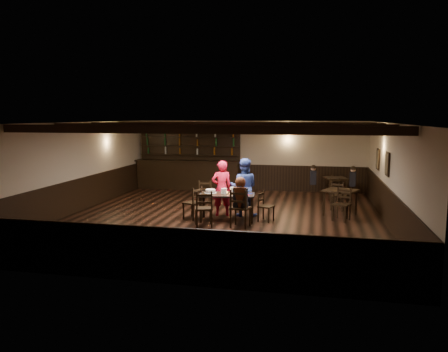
% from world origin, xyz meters
% --- Properties ---
extents(ground, '(10.00, 10.00, 0.00)m').
position_xyz_m(ground, '(0.00, 0.00, 0.00)').
color(ground, black).
rests_on(ground, ground).
extents(room_shell, '(9.02, 10.02, 2.71)m').
position_xyz_m(room_shell, '(0.01, 0.04, 1.75)').
color(room_shell, beige).
rests_on(room_shell, ground).
extents(dining_table, '(1.58, 0.93, 0.75)m').
position_xyz_m(dining_table, '(0.20, -0.24, 0.67)').
color(dining_table, black).
rests_on(dining_table, ground).
extents(chair_near_left, '(0.56, 0.55, 0.96)m').
position_xyz_m(chair_near_left, '(-0.24, -1.08, 0.56)').
color(chair_near_left, black).
rests_on(chair_near_left, ground).
extents(chair_near_right, '(0.54, 0.52, 1.01)m').
position_xyz_m(chair_near_right, '(0.68, -0.96, 0.59)').
color(chair_near_right, black).
rests_on(chair_near_right, ground).
extents(chair_end_left, '(0.55, 0.56, 0.93)m').
position_xyz_m(chair_end_left, '(-0.71, -0.30, 0.54)').
color(chair_end_left, black).
rests_on(chair_end_left, ground).
extents(chair_end_right, '(0.47, 0.48, 0.83)m').
position_xyz_m(chair_end_right, '(1.20, -0.08, 0.49)').
color(chair_end_right, black).
rests_on(chair_end_right, ground).
extents(chair_far_pushed, '(0.45, 0.44, 0.90)m').
position_xyz_m(chair_far_pushed, '(-0.76, 1.00, 0.53)').
color(chair_far_pushed, black).
rests_on(chair_far_pushed, ground).
extents(woman_pink, '(0.69, 0.58, 1.61)m').
position_xyz_m(woman_pink, '(-0.07, 0.32, 0.81)').
color(woman_pink, '#E02442').
rests_on(woman_pink, ground).
extents(man_blue, '(0.85, 0.67, 1.68)m').
position_xyz_m(man_blue, '(0.55, 0.43, 0.84)').
color(man_blue, navy).
rests_on(man_blue, ground).
extents(seated_person, '(0.37, 0.55, 0.89)m').
position_xyz_m(seated_person, '(0.69, -0.89, 0.86)').
color(seated_person, black).
rests_on(seated_person, ground).
extents(cake, '(0.34, 0.34, 0.11)m').
position_xyz_m(cake, '(-0.28, -0.21, 0.80)').
color(cake, white).
rests_on(cake, dining_table).
extents(plate_stack_a, '(0.17, 0.17, 0.16)m').
position_xyz_m(plate_stack_a, '(0.12, -0.27, 0.83)').
color(plate_stack_a, white).
rests_on(plate_stack_a, dining_table).
extents(plate_stack_b, '(0.15, 0.15, 0.18)m').
position_xyz_m(plate_stack_b, '(0.34, -0.15, 0.84)').
color(plate_stack_b, white).
rests_on(plate_stack_b, dining_table).
extents(tea_light, '(0.05, 0.05, 0.06)m').
position_xyz_m(tea_light, '(0.18, -0.18, 0.78)').
color(tea_light, '#A5A8AD').
rests_on(tea_light, dining_table).
extents(salt_shaker, '(0.03, 0.03, 0.08)m').
position_xyz_m(salt_shaker, '(0.50, -0.27, 0.79)').
color(salt_shaker, silver).
rests_on(salt_shaker, dining_table).
extents(pepper_shaker, '(0.04, 0.04, 0.10)m').
position_xyz_m(pepper_shaker, '(0.65, -0.24, 0.80)').
color(pepper_shaker, '#A5A8AD').
rests_on(pepper_shaker, dining_table).
extents(drink_glass, '(0.06, 0.06, 0.10)m').
position_xyz_m(drink_glass, '(0.48, -0.10, 0.80)').
color(drink_glass, silver).
rests_on(drink_glass, dining_table).
extents(menu_red, '(0.33, 0.28, 0.00)m').
position_xyz_m(menu_red, '(0.69, -0.33, 0.75)').
color(menu_red, maroon).
rests_on(menu_red, dining_table).
extents(menu_blue, '(0.27, 0.19, 0.00)m').
position_xyz_m(menu_blue, '(0.75, -0.05, 0.75)').
color(menu_blue, '#0D1445').
rests_on(menu_blue, dining_table).
extents(bar_counter, '(4.29, 0.70, 2.20)m').
position_xyz_m(bar_counter, '(-2.38, 4.72, 0.73)').
color(bar_counter, black).
rests_on(bar_counter, ground).
extents(back_table_a, '(1.13, 1.13, 0.75)m').
position_xyz_m(back_table_a, '(3.31, 1.11, 0.65)').
color(back_table_a, black).
rests_on(back_table_a, ground).
extents(back_table_b, '(0.90, 0.90, 0.75)m').
position_xyz_m(back_table_b, '(3.26, 3.76, 0.64)').
color(back_table_b, black).
rests_on(back_table_b, ground).
extents(bg_patron_left, '(0.23, 0.35, 0.70)m').
position_xyz_m(bg_patron_left, '(2.49, 3.87, 0.81)').
color(bg_patron_left, black).
rests_on(bg_patron_left, ground).
extents(bg_patron_right, '(0.25, 0.36, 0.71)m').
position_xyz_m(bg_patron_right, '(3.84, 3.73, 0.82)').
color(bg_patron_right, black).
rests_on(bg_patron_right, ground).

